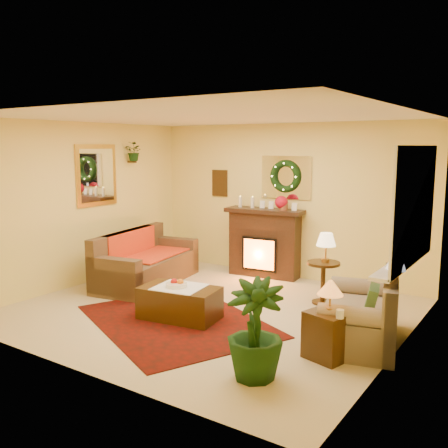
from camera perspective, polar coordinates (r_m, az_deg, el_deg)
The scene contains 31 objects.
floor at distance 6.93m, azimuth -1.63°, elevation -9.82°, with size 5.00×5.00×0.00m, color beige.
ceiling at distance 6.57m, azimuth -1.74°, elevation 12.19°, with size 5.00×5.00×0.00m, color white.
wall_back at distance 8.54m, azimuth 7.11°, elevation 2.63°, with size 5.00×5.00×0.00m, color #EFD88C.
wall_front at distance 4.99m, azimuth -16.84°, elevation -2.14°, with size 5.00×5.00×0.00m, color #EFD88C.
wall_left at distance 8.32m, azimuth -15.87°, elevation 2.19°, with size 4.50×4.50×0.00m, color #EFD88C.
wall_right at distance 5.58m, azimuth 19.75°, elevation -1.15°, with size 4.50×4.50×0.00m, color #EFD88C.
area_rug at distance 6.53m, azimuth -5.42°, elevation -10.97°, with size 2.47×1.85×0.01m, color #5C1214.
sofa at distance 8.22m, azimuth -8.79°, elevation -3.81°, with size 0.87×1.98×0.85m, color brown.
red_throw at distance 8.36m, azimuth -8.36°, elevation -3.40°, with size 0.80×1.30×0.02m, color red.
fireplace at distance 8.60m, azimuth 4.71°, elevation -2.34°, with size 1.20×0.38×1.10m, color black.
poinsettia at distance 8.32m, azimuth 6.57°, elevation 2.47°, with size 0.21×0.21×0.21m, color red.
mantel_candle_a at distance 8.69m, azimuth 1.87°, elevation 2.53°, with size 0.06×0.06×0.18m, color #F8E9C8.
mantel_candle_b at distance 8.58m, azimuth 3.27°, elevation 2.44°, with size 0.06×0.06×0.19m, color white.
mantel_mirror at distance 8.49m, azimuth 7.10°, elevation 5.31°, with size 0.92×0.02×0.72m, color white.
wreath at distance 8.46m, azimuth 6.98°, elevation 5.43°, with size 0.55×0.55×0.11m, color #194719.
wall_art at distance 9.19m, azimuth -0.49°, elevation 4.70°, with size 0.32×0.03×0.48m, color #381E11.
gold_mirror at distance 8.46m, azimuth -14.37°, elevation 5.42°, with size 0.03×0.84×1.00m, color gold.
hanging_plant at distance 8.87m, azimuth -10.19°, elevation 7.13°, with size 0.33×0.28×0.36m, color #194719.
loveseat at distance 5.97m, azimuth 15.32°, elevation -9.01°, with size 0.79×1.37×0.79m, color #B2A28C.
window_frame at distance 6.08m, azimuth 21.01°, elevation 1.96°, with size 0.03×1.86×1.36m, color white.
window_glass at distance 6.08m, azimuth 20.87°, elevation 1.97°, with size 0.02×1.70×1.22m, color black.
window_sill at distance 6.21m, azimuth 19.71°, elevation -4.20°, with size 0.22×1.86×0.04m, color white.
mini_tree at distance 5.76m, azimuth 19.11°, elevation -3.44°, with size 0.22×0.22×0.33m, color white.
sill_plant at distance 6.84m, azimuth 21.04°, elevation -1.27°, with size 0.27×0.21×0.48m, color black.
side_table_round at distance 7.26m, azimuth 11.24°, elevation -6.43°, with size 0.47×0.47×0.60m, color black.
lamp_cream at distance 7.14m, azimuth 11.59°, elevation -2.13°, with size 0.27×0.27×0.42m, color #FFDD9D.
end_table_square at distance 5.49m, azimuth 11.87°, elevation -12.14°, with size 0.41×0.41×0.51m, color #4D2B18.
lamp_tiffany at distance 5.31m, azimuth 12.06°, elevation -7.45°, with size 0.27×0.27×0.40m, color #FFBA44.
coffee_table at distance 6.55m, azimuth -5.09°, elevation -9.02°, with size 1.01×0.55×0.42m, color #352517.
fruit_bowl at distance 6.49m, azimuth -5.45°, elevation -7.00°, with size 0.27×0.27×0.06m, color white.
floor_palm at distance 4.88m, azimuth 3.53°, elevation -12.40°, with size 1.64×1.64×2.92m, color #2B612A.
Camera 1 is at (3.80, -5.34, 2.22)m, focal length 40.00 mm.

